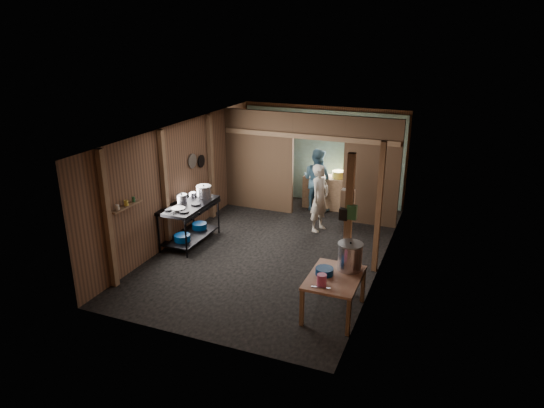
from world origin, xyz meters
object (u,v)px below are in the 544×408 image
at_px(stove_pot_large, 204,193).
at_px(stock_pot, 350,257).
at_px(cook, 320,198).
at_px(yellow_tub, 338,174).
at_px(pink_bucket, 322,280).
at_px(gas_range, 190,223).
at_px(prep_table, 334,295).

relative_size(stove_pot_large, stock_pot, 0.68).
bearing_deg(cook, stock_pot, -139.60).
bearing_deg(stock_pot, yellow_tub, 106.86).
bearing_deg(pink_bucket, cook, 107.13).
xyz_separation_m(gas_range, cook, (2.45, 1.75, 0.34)).
relative_size(gas_range, stove_pot_large, 4.58).
height_order(stove_pot_large, pink_bucket, stove_pot_large).
xyz_separation_m(prep_table, stock_pot, (0.16, 0.34, 0.57)).
bearing_deg(gas_range, cook, 35.65).
height_order(gas_range, stove_pot_large, stove_pot_large).
xyz_separation_m(yellow_tub, cook, (-0.03, -1.59, -0.14)).
distance_m(stock_pot, cook, 3.35).
bearing_deg(cook, yellow_tub, 14.15).
relative_size(gas_range, yellow_tub, 4.69).
xyz_separation_m(prep_table, pink_bucket, (-0.12, -0.35, 0.43)).
height_order(stove_pot_large, yellow_tub, stove_pot_large).
relative_size(prep_table, stove_pot_large, 3.41).
height_order(stove_pot_large, stock_pot, stove_pot_large).
distance_m(prep_table, pink_bucket, 0.57).
relative_size(prep_table, stock_pot, 2.32).
xyz_separation_m(pink_bucket, yellow_tub, (-1.11, 5.29, 0.17)).
bearing_deg(cook, pink_bucket, -147.71).
relative_size(prep_table, cook, 0.72).
distance_m(gas_range, stove_pot_large, 0.74).
bearing_deg(yellow_tub, stock_pot, -73.14).
distance_m(gas_range, yellow_tub, 4.19).
height_order(prep_table, stove_pot_large, stove_pot_large).
height_order(prep_table, cook, cook).
bearing_deg(gas_range, stove_pot_large, 66.33).
relative_size(stock_pot, yellow_tub, 1.50).
distance_m(gas_range, cook, 3.03).
height_order(stock_pot, cook, cook).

